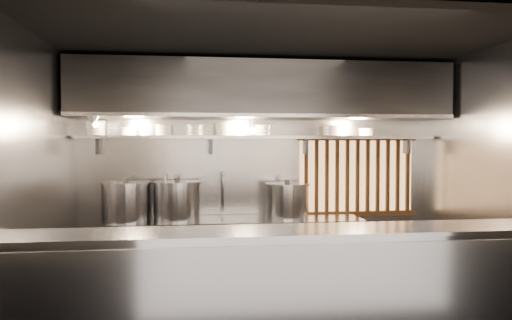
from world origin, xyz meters
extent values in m
plane|color=black|center=(0.00, 0.00, 2.80)|extent=(4.50, 4.50, 0.00)
plane|color=gray|center=(0.00, 1.50, 1.40)|extent=(4.50, 0.00, 4.50)
plane|color=gray|center=(-2.25, 0.00, 1.40)|extent=(0.00, 3.00, 3.00)
plane|color=gray|center=(2.25, 0.00, 1.40)|extent=(0.00, 3.00, 3.00)
cube|color=#A1A1A7|center=(0.00, -0.95, 0.55)|extent=(4.50, 0.50, 1.10)
cube|color=#939399|center=(0.00, -1.21, 0.55)|extent=(4.50, 0.02, 1.01)
cube|color=#A1A1A7|center=(0.00, -0.95, 1.11)|extent=(4.50, 0.56, 0.03)
cube|color=#A1A1A7|center=(-0.30, 1.13, 0.45)|extent=(3.00, 0.70, 0.90)
cube|color=#A1A1A7|center=(0.00, 1.32, 1.88)|extent=(4.40, 0.34, 0.04)
cube|color=#2D2D30|center=(0.00, 1.10, 2.42)|extent=(4.40, 0.80, 0.65)
cube|color=#A1A1A7|center=(0.00, 0.70, 2.12)|extent=(4.40, 0.03, 0.04)
cube|color=#FFB972|center=(1.30, 1.48, 1.38)|extent=(1.50, 0.02, 0.92)
cube|color=brown|center=(1.30, 1.43, 1.87)|extent=(1.56, 0.06, 0.06)
cube|color=brown|center=(1.30, 1.43, 0.89)|extent=(1.56, 0.06, 0.06)
cube|color=brown|center=(0.62, 1.43, 1.38)|extent=(0.04, 0.04, 0.92)
cube|color=brown|center=(0.75, 1.43, 1.38)|extent=(0.04, 0.04, 0.92)
cube|color=brown|center=(0.89, 1.43, 1.38)|extent=(0.04, 0.04, 0.92)
cube|color=brown|center=(1.03, 1.43, 1.38)|extent=(0.04, 0.04, 0.92)
cube|color=brown|center=(1.16, 1.43, 1.38)|extent=(0.04, 0.04, 0.92)
cube|color=brown|center=(1.30, 1.43, 1.38)|extent=(0.04, 0.04, 0.92)
cube|color=brown|center=(1.44, 1.43, 1.38)|extent=(0.04, 0.04, 0.92)
cube|color=brown|center=(1.57, 1.43, 1.38)|extent=(0.04, 0.04, 0.92)
cube|color=brown|center=(1.71, 1.43, 1.38)|extent=(0.04, 0.04, 0.92)
cube|color=brown|center=(1.85, 1.43, 1.38)|extent=(0.04, 0.04, 0.92)
cube|color=brown|center=(1.98, 1.43, 1.38)|extent=(0.05, 0.04, 0.92)
cylinder|color=silver|center=(-1.15, 1.45, 1.19)|extent=(0.03, 0.03, 0.48)
sphere|color=silver|center=(-1.15, 1.45, 1.43)|extent=(0.04, 0.04, 0.04)
cylinder|color=silver|center=(-1.15, 1.32, 1.43)|extent=(0.03, 0.26, 0.03)
sphere|color=silver|center=(-1.15, 1.19, 1.43)|extent=(0.04, 0.04, 0.04)
cylinder|color=silver|center=(-1.15, 1.19, 1.36)|extent=(0.03, 0.03, 0.14)
cylinder|color=silver|center=(-0.45, 1.45, 1.19)|extent=(0.03, 0.03, 0.48)
sphere|color=silver|center=(-0.45, 1.45, 1.43)|extent=(0.04, 0.04, 0.04)
cylinder|color=silver|center=(-0.45, 1.32, 1.43)|extent=(0.03, 0.26, 0.03)
sphere|color=silver|center=(-0.45, 1.19, 1.43)|extent=(0.04, 0.04, 0.04)
cylinder|color=silver|center=(-0.45, 1.19, 1.36)|extent=(0.03, 0.03, 0.14)
cone|color=#A1A1A7|center=(-1.90, 0.85, 2.07)|extent=(0.25, 0.27, 0.20)
sphere|color=#FFE0B2|center=(-1.87, 0.83, 2.01)|extent=(0.07, 0.07, 0.07)
cylinder|color=#2D2D30|center=(-1.90, 0.95, 2.15)|extent=(0.02, 0.22, 0.02)
cylinder|color=#2D2D30|center=(-0.10, 1.20, 2.04)|extent=(0.01, 0.01, 0.12)
sphere|color=#FFE0B2|center=(-0.10, 1.20, 1.96)|extent=(0.09, 0.09, 0.09)
cylinder|color=#A1A1A7|center=(-1.60, 1.13, 1.11)|extent=(0.68, 0.68, 0.43)
cylinder|color=#A1A1A7|center=(-1.60, 1.13, 1.34)|extent=(0.72, 0.72, 0.03)
cylinder|color=#2D2D30|center=(-1.60, 1.13, 1.38)|extent=(0.06, 0.06, 0.04)
cylinder|color=#A1A1A7|center=(-1.01, 1.16, 1.11)|extent=(0.61, 0.61, 0.43)
cylinder|color=#A1A1A7|center=(-1.01, 1.16, 1.34)|extent=(0.65, 0.65, 0.03)
cylinder|color=#2D2D30|center=(-1.01, 1.16, 1.38)|extent=(0.06, 0.06, 0.04)
cylinder|color=#A1A1A7|center=(0.32, 1.16, 1.10)|extent=(0.63, 0.63, 0.39)
cylinder|color=#A1A1A7|center=(0.32, 1.16, 1.31)|extent=(0.67, 0.67, 0.03)
cylinder|color=#2D2D30|center=(0.32, 1.16, 1.34)|extent=(0.06, 0.06, 0.04)
cylinder|color=white|center=(-1.97, 1.32, 1.92)|extent=(0.22, 0.22, 0.03)
cylinder|color=white|center=(-1.97, 1.32, 1.96)|extent=(0.22, 0.22, 0.03)
cylinder|color=white|center=(-1.97, 1.32, 2.00)|extent=(0.22, 0.22, 0.03)
cylinder|color=white|center=(-1.97, 1.32, 2.03)|extent=(0.22, 0.22, 0.03)
cylinder|color=white|center=(-1.97, 1.32, 2.06)|extent=(0.23, 0.23, 0.01)
cylinder|color=white|center=(-1.58, 1.32, 1.92)|extent=(0.20, 0.20, 0.03)
cylinder|color=white|center=(-1.58, 1.32, 1.96)|extent=(0.20, 0.20, 0.03)
cylinder|color=white|center=(-1.58, 1.32, 1.99)|extent=(0.22, 0.22, 0.01)
cylinder|color=white|center=(-1.17, 1.32, 1.92)|extent=(0.20, 0.20, 0.03)
cylinder|color=white|center=(-1.17, 1.32, 1.96)|extent=(0.20, 0.20, 0.03)
cylinder|color=white|center=(-1.17, 1.32, 2.00)|extent=(0.20, 0.20, 0.03)
cylinder|color=white|center=(-1.17, 1.32, 2.02)|extent=(0.21, 0.21, 0.01)
cylinder|color=white|center=(-0.79, 1.32, 1.92)|extent=(0.20, 0.20, 0.03)
cylinder|color=white|center=(-0.79, 1.32, 1.96)|extent=(0.20, 0.20, 0.03)
cylinder|color=white|center=(-0.79, 1.32, 2.00)|extent=(0.20, 0.20, 0.03)
cylinder|color=white|center=(-0.79, 1.32, 2.02)|extent=(0.22, 0.22, 0.01)
cylinder|color=white|center=(-0.45, 1.32, 1.92)|extent=(0.21, 0.21, 0.03)
cylinder|color=white|center=(-0.45, 1.32, 1.96)|extent=(0.21, 0.21, 0.03)
cylinder|color=white|center=(-0.45, 1.32, 2.00)|extent=(0.21, 0.21, 0.03)
cylinder|color=white|center=(-0.45, 1.32, 2.03)|extent=(0.21, 0.21, 0.03)
cylinder|color=white|center=(-0.45, 1.32, 2.06)|extent=(0.23, 0.23, 0.01)
cylinder|color=white|center=(0.05, 1.32, 1.92)|extent=(0.20, 0.20, 0.03)
cylinder|color=white|center=(0.05, 1.32, 1.96)|extent=(0.20, 0.20, 0.03)
cylinder|color=white|center=(0.05, 1.32, 2.00)|extent=(0.20, 0.20, 0.03)
cylinder|color=white|center=(0.05, 1.32, 2.02)|extent=(0.21, 0.21, 0.01)
cylinder|color=white|center=(0.93, 1.32, 1.92)|extent=(0.22, 0.22, 0.03)
cylinder|color=white|center=(0.93, 1.32, 1.96)|extent=(0.22, 0.22, 0.03)
cylinder|color=white|center=(0.93, 1.32, 2.00)|extent=(0.22, 0.22, 0.03)
cylinder|color=white|center=(0.93, 1.32, 2.02)|extent=(0.24, 0.24, 0.01)
cylinder|color=white|center=(1.38, 1.32, 1.92)|extent=(0.19, 0.19, 0.03)
cylinder|color=white|center=(1.38, 1.32, 1.96)|extent=(0.19, 0.19, 0.03)
cylinder|color=white|center=(1.38, 1.32, 1.99)|extent=(0.20, 0.20, 0.01)
camera|label=1|loc=(-0.84, -4.80, 1.81)|focal=35.00mm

